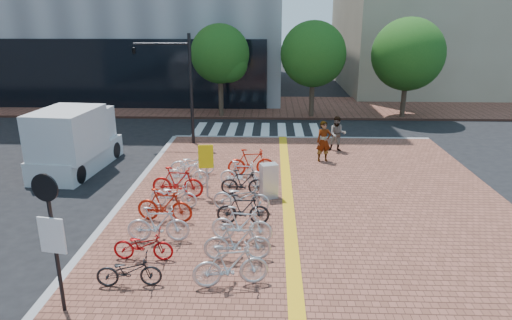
{
  "coord_description": "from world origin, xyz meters",
  "views": [
    {
      "loc": [
        1.38,
        -12.44,
        6.6
      ],
      "look_at": [
        0.8,
        4.15,
        1.3
      ],
      "focal_mm": 32.0,
      "sensor_mm": 36.0,
      "label": 1
    }
  ],
  "objects_px": {
    "bike_6": "(188,173)",
    "utility_box": "(269,181)",
    "bike_4": "(174,195)",
    "box_truck": "(75,140)",
    "bike_1": "(143,245)",
    "traffic_light_pole": "(165,69)",
    "bike_10": "(242,224)",
    "bike_3": "(164,205)",
    "bike_14": "(242,174)",
    "notice_sign": "(51,227)",
    "bike_7": "(193,163)",
    "pedestrian_a": "(324,141)",
    "pedestrian_b": "(337,134)",
    "bike_11": "(243,209)",
    "bike_2": "(158,224)",
    "bike_13": "(243,182)",
    "bike_12": "(241,197)",
    "bike_15": "(251,163)",
    "bike_8": "(231,265)",
    "bike_9": "(237,242)",
    "bike_5": "(177,182)",
    "yellow_sign": "(206,161)"
  },
  "relations": [
    {
      "from": "bike_4",
      "to": "bike_10",
      "type": "distance_m",
      "value": 3.56
    },
    {
      "from": "bike_8",
      "to": "bike_13",
      "type": "height_order",
      "value": "bike_8"
    },
    {
      "from": "pedestrian_a",
      "to": "traffic_light_pole",
      "type": "relative_size",
      "value": 0.34
    },
    {
      "from": "pedestrian_b",
      "to": "box_truck",
      "type": "height_order",
      "value": "box_truck"
    },
    {
      "from": "box_truck",
      "to": "bike_6",
      "type": "bearing_deg",
      "value": -22.28
    },
    {
      "from": "bike_3",
      "to": "bike_9",
      "type": "height_order",
      "value": "bike_3"
    },
    {
      "from": "bike_12",
      "to": "yellow_sign",
      "type": "height_order",
      "value": "yellow_sign"
    },
    {
      "from": "bike_7",
      "to": "bike_10",
      "type": "height_order",
      "value": "bike_10"
    },
    {
      "from": "bike_3",
      "to": "pedestrian_a",
      "type": "bearing_deg",
      "value": -33.42
    },
    {
      "from": "bike_3",
      "to": "utility_box",
      "type": "bearing_deg",
      "value": -49.56
    },
    {
      "from": "bike_14",
      "to": "notice_sign",
      "type": "height_order",
      "value": "notice_sign"
    },
    {
      "from": "bike_4",
      "to": "traffic_light_pole",
      "type": "bearing_deg",
      "value": 22.4
    },
    {
      "from": "bike_3",
      "to": "bike_14",
      "type": "bearing_deg",
      "value": -28.13
    },
    {
      "from": "bike_2",
      "to": "bike_6",
      "type": "distance_m",
      "value": 4.7
    },
    {
      "from": "bike_1",
      "to": "notice_sign",
      "type": "distance_m",
      "value": 3.13
    },
    {
      "from": "bike_6",
      "to": "utility_box",
      "type": "xyz_separation_m",
      "value": [
        3.2,
        -1.15,
        0.15
      ]
    },
    {
      "from": "bike_3",
      "to": "box_truck",
      "type": "relative_size",
      "value": 0.36
    },
    {
      "from": "bike_7",
      "to": "bike_9",
      "type": "relative_size",
      "value": 1.0
    },
    {
      "from": "bike_4",
      "to": "notice_sign",
      "type": "height_order",
      "value": "notice_sign"
    },
    {
      "from": "bike_11",
      "to": "traffic_light_pole",
      "type": "xyz_separation_m",
      "value": [
        -4.52,
        9.67,
        3.35
      ]
    },
    {
      "from": "box_truck",
      "to": "bike_9",
      "type": "bearing_deg",
      "value": -45.6
    },
    {
      "from": "bike_11",
      "to": "bike_13",
      "type": "xyz_separation_m",
      "value": [
        -0.15,
        2.48,
        -0.01
      ]
    },
    {
      "from": "bike_14",
      "to": "box_truck",
      "type": "height_order",
      "value": "box_truck"
    },
    {
      "from": "traffic_light_pole",
      "to": "bike_10",
      "type": "bearing_deg",
      "value": -67.23
    },
    {
      "from": "yellow_sign",
      "to": "bike_14",
      "type": "bearing_deg",
      "value": 41.34
    },
    {
      "from": "bike_5",
      "to": "bike_14",
      "type": "xyz_separation_m",
      "value": [
        2.31,
        1.11,
        -0.05
      ]
    },
    {
      "from": "bike_2",
      "to": "utility_box",
      "type": "xyz_separation_m",
      "value": [
        3.23,
        3.55,
        0.09
      ]
    },
    {
      "from": "bike_9",
      "to": "bike_14",
      "type": "xyz_separation_m",
      "value": [
        -0.23,
        5.59,
        -0.03
      ]
    },
    {
      "from": "bike_5",
      "to": "bike_7",
      "type": "relative_size",
      "value": 1.04
    },
    {
      "from": "bike_10",
      "to": "traffic_light_pole",
      "type": "xyz_separation_m",
      "value": [
        -4.55,
        10.85,
        3.3
      ]
    },
    {
      "from": "bike_2",
      "to": "bike_13",
      "type": "height_order",
      "value": "bike_2"
    },
    {
      "from": "bike_11",
      "to": "pedestrian_a",
      "type": "xyz_separation_m",
      "value": [
        3.27,
        6.78,
        0.43
      ]
    },
    {
      "from": "bike_6",
      "to": "bike_14",
      "type": "bearing_deg",
      "value": -88.93
    },
    {
      "from": "box_truck",
      "to": "notice_sign",
      "type": "bearing_deg",
      "value": -69.1
    },
    {
      "from": "bike_1",
      "to": "utility_box",
      "type": "distance_m",
      "value": 5.73
    },
    {
      "from": "box_truck",
      "to": "bike_1",
      "type": "bearing_deg",
      "value": -57.06
    },
    {
      "from": "bike_10",
      "to": "bike_11",
      "type": "distance_m",
      "value": 1.18
    },
    {
      "from": "bike_11",
      "to": "yellow_sign",
      "type": "xyz_separation_m",
      "value": [
        -1.47,
        2.25,
        0.88
      ]
    },
    {
      "from": "bike_3",
      "to": "pedestrian_b",
      "type": "distance_m",
      "value": 10.67
    },
    {
      "from": "bike_4",
      "to": "box_truck",
      "type": "height_order",
      "value": "box_truck"
    },
    {
      "from": "bike_3",
      "to": "bike_1",
      "type": "bearing_deg",
      "value": -172.99
    },
    {
      "from": "bike_9",
      "to": "bike_2",
      "type": "bearing_deg",
      "value": 63.89
    },
    {
      "from": "bike_1",
      "to": "bike_7",
      "type": "distance_m",
      "value": 7.04
    },
    {
      "from": "bike_12",
      "to": "bike_15",
      "type": "xyz_separation_m",
      "value": [
        0.17,
        3.59,
        0.07
      ]
    },
    {
      "from": "bike_2",
      "to": "notice_sign",
      "type": "relative_size",
      "value": 0.56
    },
    {
      "from": "bike_6",
      "to": "bike_11",
      "type": "relative_size",
      "value": 0.98
    },
    {
      "from": "bike_9",
      "to": "bike_15",
      "type": "height_order",
      "value": "bike_15"
    },
    {
      "from": "bike_13",
      "to": "bike_1",
      "type": "bearing_deg",
      "value": 152.87
    },
    {
      "from": "bike_2",
      "to": "bike_12",
      "type": "height_order",
      "value": "bike_2"
    },
    {
      "from": "bike_10",
      "to": "box_truck",
      "type": "distance_m",
      "value": 10.36
    }
  ]
}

